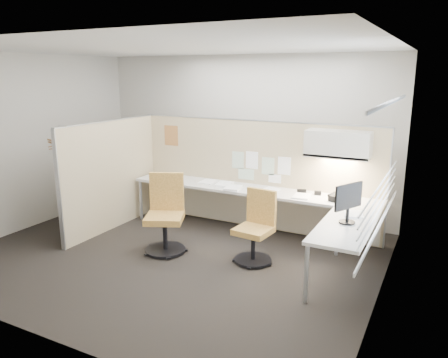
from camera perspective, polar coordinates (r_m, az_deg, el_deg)
The scene contains 28 objects.
floor at distance 6.30m, azimuth -6.59°, elevation -9.73°, with size 5.50×4.50×0.01m, color black.
ceiling at distance 5.79m, azimuth -7.38°, elevation 16.71°, with size 5.50×4.50×0.01m, color white.
wall_back at distance 7.82m, azimuth 2.35°, elevation 5.68°, with size 5.50×0.02×2.80m, color beige.
wall_front at distance 4.27m, azimuth -24.14°, elevation -2.32°, with size 5.50×0.02×2.80m, color beige.
wall_left at distance 7.76m, azimuth -24.09°, elevation 4.43°, with size 0.02×4.50×2.80m, color beige.
wall_right at distance 4.92m, azimuth 20.59°, elevation 0.02°, with size 0.02×4.50×2.80m, color beige.
window_pane at distance 4.89m, azimuth 20.45°, elevation 1.76°, with size 0.01×2.80×1.30m, color #A8B7C3.
partition_back at distance 7.11m, azimuth 4.11°, elevation 0.54°, with size 4.10×0.06×1.75m, color tan.
partition_left at distance 7.29m, azimuth -14.43°, elevation 0.46°, with size 0.06×2.20×1.75m, color tan.
desk at distance 6.62m, azimuth 5.48°, elevation -2.94°, with size 4.00×2.07×0.73m.
overhead_bin at distance 6.39m, azimuth 14.68°, elevation 4.43°, with size 0.90×0.36×0.38m, color beige.
task_light_strip at distance 6.42m, azimuth 14.56°, elevation 2.58°, with size 0.60×0.06×0.02m, color #FFEABF.
pinned_papers at distance 7.02m, azimuth 4.62°, elevation 1.67°, with size 1.01×0.00×0.47m.
poster at distance 7.74m, azimuth -6.91°, elevation 5.66°, with size 0.28×0.00×0.35m, color orange.
chair_left at distance 6.27m, azimuth -7.65°, elevation -4.83°, with size 0.68×0.69×1.09m.
chair_right at distance 5.91m, azimuth 4.19°, elevation -6.54°, with size 0.51×0.52×0.96m.
monitor at distance 5.39m, azimuth 15.94°, elevation -2.75°, with size 0.23×0.43×0.49m.
phone at distance 6.34m, azimuth 14.56°, elevation -2.38°, with size 0.26×0.24×0.12m.
stapler at distance 6.69m, azimuth 10.11°, elevation -1.54°, with size 0.14×0.04×0.05m, color black.
tape_dispenser at distance 6.60m, azimuth 12.15°, elevation -1.81°, with size 0.10×0.06×0.06m, color black.
coat_hook at distance 6.59m, azimuth -20.64°, elevation 3.50°, with size 0.18×0.43×1.31m.
paper_stack_0 at distance 7.59m, azimuth -7.73°, elevation 0.28°, with size 0.23×0.30×0.03m, color white.
paper_stack_1 at distance 7.21m, azimuth -2.06°, elevation -0.36°, with size 0.23×0.30×0.02m, color white.
paper_stack_2 at distance 7.00m, azimuth 0.04°, elevation -0.71°, with size 0.23×0.30×0.04m, color white.
paper_stack_3 at distance 6.75m, azimuth 5.97°, elevation -1.44°, with size 0.23×0.30×0.01m, color white.
paper_stack_4 at distance 6.46m, azimuth 10.14°, elevation -2.23°, with size 0.23×0.30×0.02m, color white.
paper_stack_5 at distance 5.81m, azimuth 16.55°, elevation -4.41°, with size 0.23×0.30×0.02m, color white.
paper_stack_6 at distance 6.79m, azimuth 1.16°, elevation -1.18°, with size 0.23×0.30×0.03m, color white.
Camera 1 is at (3.27, -4.77, 2.49)m, focal length 35.00 mm.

